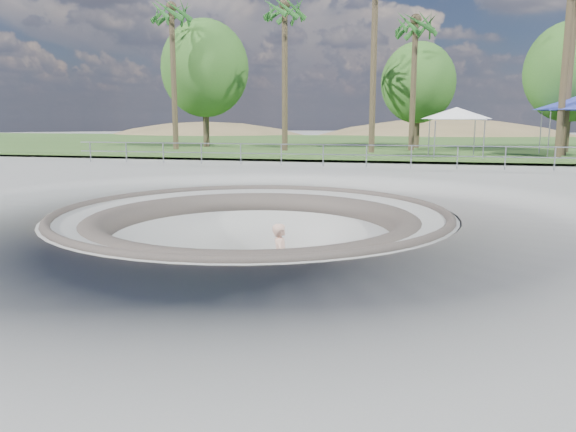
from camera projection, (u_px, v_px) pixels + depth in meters
The scene contains 14 objects.
ground at pixel (252, 212), 14.62m from camera, with size 180.00×180.00×0.00m, color gray.
skate_bowl at pixel (253, 280), 14.94m from camera, with size 14.00×14.00×4.10m.
grass_strip at pixel (363, 143), 47.28m from camera, with size 180.00×36.00×0.12m.
distant_hills at pixel (408, 193), 70.04m from camera, with size 103.20×45.00×28.60m.
safety_railing at pixel (323, 155), 26.04m from camera, with size 25.00×0.06×1.03m.
skateboard at pixel (281, 296), 13.64m from camera, with size 0.78×0.47×0.08m.
skater at pixel (281, 260), 13.48m from camera, with size 0.64×0.42×1.76m, color #DEAA8F.
canopy_white at pixel (456, 113), 30.15m from camera, with size 5.27×5.27×2.67m.
palm_a at pixel (171, 16), 36.27m from camera, with size 2.60×2.60×10.05m.
palm_b at pixel (285, 13), 34.91m from camera, with size 2.60×2.60×9.97m.
palm_d at pixel (416, 28), 35.11m from camera, with size 2.60×2.60×9.06m.
bushy_tree_left at pixel (205, 69), 39.99m from camera, with size 6.30×5.73×9.09m.
bushy_tree_mid at pixel (418, 83), 38.90m from camera, with size 5.12×4.66×7.39m.
bushy_tree_right at pixel (571, 72), 33.91m from camera, with size 5.53×5.03×7.98m.
Camera 1 is at (3.99, -13.88, 2.46)m, focal length 35.00 mm.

